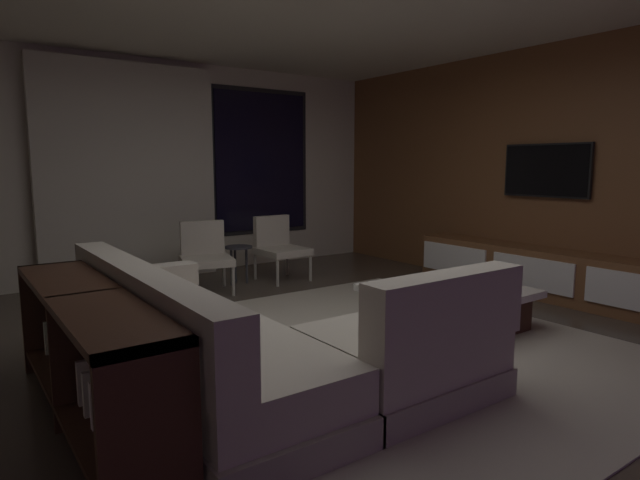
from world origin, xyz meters
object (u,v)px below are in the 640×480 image
(sectional_couch, at_px, (250,347))
(media_console, at_px, (548,275))
(book_stack_on_coffee_table, at_px, (444,282))
(mounted_tv, at_px, (546,170))
(accent_chair_near_window, at_px, (278,244))
(side_stool, at_px, (238,253))
(console_table_behind_couch, at_px, (88,352))
(coffee_table, at_px, (447,306))
(accent_chair_by_curtain, at_px, (205,253))

(sectional_couch, xyz_separation_m, media_console, (3.70, 0.27, -0.04))
(book_stack_on_coffee_table, distance_m, media_console, 1.71)
(sectional_couch, bearing_deg, book_stack_on_coffee_table, 5.85)
(sectional_couch, xyz_separation_m, mounted_tv, (3.88, 0.47, 1.06))
(sectional_couch, xyz_separation_m, book_stack_on_coffee_table, (2.01, 0.21, 0.11))
(accent_chair_near_window, distance_m, side_stool, 0.54)
(media_console, bearing_deg, console_table_behind_couch, -178.25)
(accent_chair_near_window, distance_m, mounted_tv, 3.18)
(coffee_table, bearing_deg, media_console, 2.89)
(side_stool, distance_m, mounted_tv, 3.58)
(sectional_couch, distance_m, media_console, 3.71)
(side_stool, relative_size, mounted_tv, 0.46)
(media_console, bearing_deg, side_stool, 133.37)
(accent_chair_near_window, bearing_deg, console_table_behind_couch, -136.68)
(mounted_tv, bearing_deg, media_console, -132.40)
(accent_chair_near_window, distance_m, media_console, 3.09)
(coffee_table, xyz_separation_m, mounted_tv, (1.86, 0.28, 1.16))
(accent_chair_near_window, relative_size, mounted_tv, 0.78)
(book_stack_on_coffee_table, bearing_deg, coffee_table, -44.69)
(accent_chair_by_curtain, bearing_deg, mounted_tv, -36.32)
(book_stack_on_coffee_table, bearing_deg, accent_chair_by_curtain, 114.62)
(coffee_table, height_order, mounted_tv, mounted_tv)
(accent_chair_near_window, xyz_separation_m, media_console, (1.83, -2.48, -0.18))
(book_stack_on_coffee_table, height_order, accent_chair_by_curtain, accent_chair_by_curtain)
(accent_chair_by_curtain, relative_size, media_console, 0.25)
(coffee_table, bearing_deg, book_stack_on_coffee_table, 135.31)
(book_stack_on_coffee_table, relative_size, mounted_tv, 0.27)
(console_table_behind_couch, bearing_deg, media_console, 1.75)
(accent_chair_by_curtain, xyz_separation_m, media_console, (2.83, -2.41, -0.18))
(media_console, bearing_deg, book_stack_on_coffee_table, -177.90)
(side_stool, bearing_deg, console_table_behind_couch, -130.27)
(coffee_table, distance_m, book_stack_on_coffee_table, 0.22)
(mounted_tv, bearing_deg, coffee_table, -171.34)
(sectional_couch, height_order, side_stool, sectional_couch)
(book_stack_on_coffee_table, xyz_separation_m, mounted_tv, (1.88, 0.26, 0.94))
(accent_chair_near_window, height_order, console_table_behind_couch, accent_chair_near_window)
(console_table_behind_couch, bearing_deg, book_stack_on_coffee_table, 1.54)
(media_console, relative_size, mounted_tv, 3.10)
(accent_chair_by_curtain, bearing_deg, coffee_table, -65.15)
(sectional_couch, height_order, console_table_behind_couch, sectional_couch)
(sectional_couch, height_order, book_stack_on_coffee_table, sectional_couch)
(accent_chair_by_curtain, bearing_deg, sectional_couch, -107.99)
(accent_chair_by_curtain, distance_m, media_console, 3.73)
(mounted_tv, bearing_deg, console_table_behind_couch, -175.96)
(accent_chair_by_curtain, distance_m, mounted_tv, 3.85)
(book_stack_on_coffee_table, relative_size, console_table_behind_couch, 0.13)
(media_console, bearing_deg, mounted_tv, 47.60)
(coffee_table, height_order, side_stool, side_stool)
(book_stack_on_coffee_table, relative_size, accent_chair_near_window, 0.35)
(side_stool, relative_size, media_console, 0.15)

